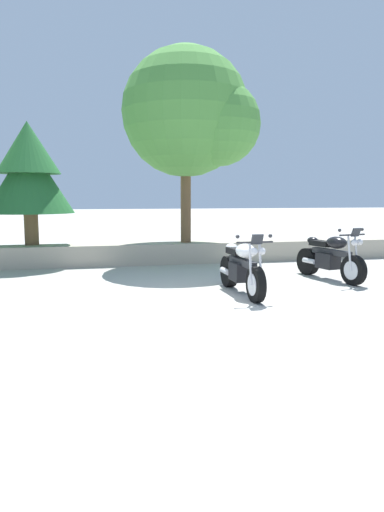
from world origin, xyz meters
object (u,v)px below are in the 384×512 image
(leafy_tree_mid_right, at_px, (192,115))
(motorcycle_white_centre, at_px, (242,268))
(motorcycle_black_far_right, at_px, (330,258))
(pine_tree_mid_left, at_px, (29,170))

(leafy_tree_mid_right, bearing_deg, motorcycle_white_centre, -89.93)
(motorcycle_black_far_right, height_order, leafy_tree_mid_right, leafy_tree_mid_right)
(motorcycle_black_far_right, distance_m, leafy_tree_mid_right, 5.28)
(pine_tree_mid_left, distance_m, leafy_tree_mid_right, 4.48)
(motorcycle_white_centre, relative_size, leafy_tree_mid_right, 0.40)
(motorcycle_black_far_right, relative_size, leafy_tree_mid_right, 0.40)
(motorcycle_black_far_right, height_order, pine_tree_mid_left, pine_tree_mid_left)
(motorcycle_black_far_right, xyz_separation_m, pine_tree_mid_left, (-6.59, 3.53, 2.00))
(motorcycle_white_centre, distance_m, pine_tree_mid_left, 6.52)
(motorcycle_white_centre, bearing_deg, leafy_tree_mid_right, 90.07)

